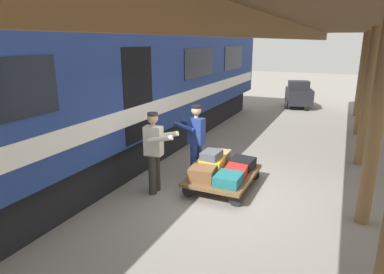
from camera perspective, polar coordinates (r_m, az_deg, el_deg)
name	(u,v)px	position (r m, az deg, el deg)	size (l,w,h in m)	color
ground_plane	(232,197)	(7.07, 6.81, -9.98)	(60.00, 60.00, 0.00)	gray
train_car	(83,86)	(8.29, -17.77, 8.11)	(3.02, 18.74, 4.00)	navy
luggage_cart	(223,176)	(7.36, 5.26, -6.48)	(1.25, 1.77, 0.33)	brown
suitcase_brown_leather	(202,173)	(6.96, 1.77, -6.13)	(0.50, 0.50, 0.27)	brown
suitcase_tan_vintage	(219,158)	(7.81, 4.54, -3.61)	(0.41, 0.63, 0.29)	tan
suitcase_yellow_case	(211,165)	(7.38, 3.24, -4.73)	(0.50, 0.53, 0.30)	gold
suitcase_teal_softside	(229,179)	(6.80, 6.16, -7.07)	(0.49, 0.55, 0.21)	#1E666B
suitcase_black_hardshell	(243,163)	(7.66, 8.48, -4.37)	(0.49, 0.47, 0.23)	black
suitcase_red_plastic	(236,171)	(7.23, 7.39, -5.73)	(0.44, 0.64, 0.20)	#AD231E
suitcase_slate_roller	(211,155)	(7.29, 3.29, -3.03)	(0.36, 0.48, 0.17)	#4C515B
porter_in_overalls	(195,139)	(7.67, 0.57, -0.38)	(0.70, 0.49, 1.70)	navy
porter_by_door	(155,150)	(6.95, -6.29, -2.21)	(0.70, 0.48, 1.70)	#332D28
baggage_tug	(299,95)	(16.89, 17.48, 6.79)	(1.50, 1.93, 1.30)	black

